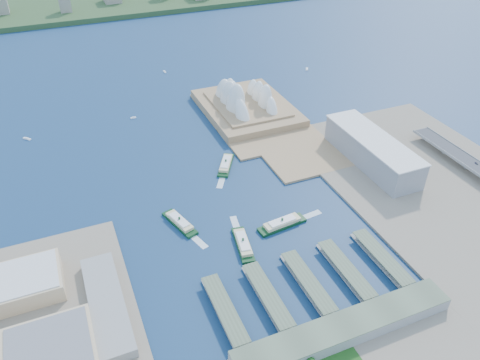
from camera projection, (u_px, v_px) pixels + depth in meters
name	position (u px, v px, depth m)	size (l,w,h in m)	color
ground	(261.00, 241.00, 494.86)	(3000.00, 3000.00, 0.00)	#0F2849
east_land	(470.00, 212.00, 532.07)	(240.00, 500.00, 3.00)	gray
peninsula	(253.00, 116.00, 724.00)	(135.00, 220.00, 3.00)	#997953
far_shore	(105.00, 5.00, 1230.42)	(2200.00, 260.00, 12.00)	#2D4926
opera_house	(247.00, 93.00, 720.73)	(134.00, 180.00, 58.00)	white
toaster_building	(372.00, 151.00, 604.95)	(45.00, 155.00, 35.00)	gray
ferry_wharves	(308.00, 283.00, 440.04)	(184.00, 90.00, 9.30)	#4F5E47
terminal_building	(345.00, 329.00, 392.61)	(200.00, 28.00, 12.00)	gray
ferry_a	(179.00, 221.00, 513.75)	(13.45, 52.84, 9.99)	#0D3517
ferry_b	(226.00, 163.00, 609.04)	(13.66, 53.65, 10.14)	#0D3517
ferry_c	(243.00, 242.00, 485.57)	(13.67, 53.72, 10.16)	#0D3517
ferry_d	(282.00, 222.00, 511.44)	(14.37, 56.46, 10.68)	#0D3517
boat_a	(27.00, 138.00, 668.59)	(3.28, 13.12, 2.53)	white
boat_b	(133.00, 118.00, 721.26)	(2.99, 8.55, 2.31)	white
boat_c	(307.00, 69.00, 881.53)	(3.79, 12.99, 2.92)	white
boat_e	(165.00, 72.00, 871.78)	(3.28, 10.31, 2.53)	white
car_c	(476.00, 163.00, 589.39)	(2.01, 4.95, 1.44)	slate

